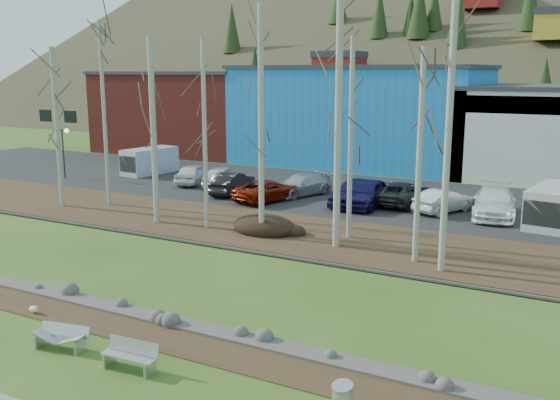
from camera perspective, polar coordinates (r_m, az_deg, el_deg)
The scene contains 36 objects.
ground at distance 19.46m, azimuth -19.41°, elevation -12.79°, with size 200.00×200.00×0.00m, color #315217.
dirt_strip at distance 20.77m, azimuth -15.06°, elevation -10.87°, with size 80.00×1.80×0.03m, color #382616.
near_bank_rocks at distance 21.45m, azimuth -13.21°, elevation -10.08°, with size 80.00×0.80×0.50m, color #47423D, non-canonical shape.
river at distance 24.45m, azimuth -6.79°, elevation -7.10°, with size 80.00×8.00×0.90m, color #131B32, non-canonical shape.
far_bank_rocks at distance 27.73m, azimuth -1.89°, elevation -4.73°, with size 80.00×0.80×0.46m, color #47423D, non-canonical shape.
far_bank at distance 30.41m, azimuth 1.16°, elevation -3.09°, with size 80.00×7.00×0.15m, color #382616.
parking_lot at distance 39.79m, azimuth 8.13°, elevation 0.33°, with size 80.00×14.00×0.14m, color black.
building_brick at distance 63.11m, azimuth -8.07°, elevation 8.04°, with size 16.32×12.24×7.80m.
building_blue at distance 54.36m, azimuth 7.51°, elevation 7.74°, with size 20.40×12.24×8.30m.
hillside at distance 97.04m, azimuth 21.32°, elevation 16.68°, with size 160.00×72.00×35.00m, color #373420, non-canonical shape.
bench_intact at distance 17.62m, azimuth -13.49°, elevation -13.64°, with size 1.64×0.59×0.81m.
bench_damaged at distance 19.38m, azimuth -19.35°, elevation -11.73°, with size 1.66×0.81×0.71m.
seagull at distance 22.33m, azimuth -21.59°, elevation -9.25°, with size 0.44×0.20×0.31m.
dirt_mound at distance 30.36m, azimuth -1.45°, elevation -2.35°, with size 3.26×2.30×0.64m, color black.
birch_0 at distance 37.82m, azimuth -19.70°, elevation 6.21°, with size 0.28×0.28×9.03m.
birch_1 at distance 37.32m, azimuth -15.78°, elevation 7.52°, with size 0.21×0.21×10.48m.
birch_2 at distance 32.30m, azimuth -11.50°, elevation 6.15°, with size 0.30×0.30×9.39m.
birch_3 at distance 30.71m, azimuth -6.90°, elevation 5.91°, with size 0.22×0.22×9.27m.
birch_4 at distance 28.80m, azimuth -1.74°, elevation 7.03°, with size 0.26×0.26×10.69m.
birch_5 at distance 28.88m, azimuth 6.48°, elevation 5.52°, with size 0.23×0.23×9.23m.
birch_6 at distance 25.57m, azimuth 12.62°, elevation 3.82°, with size 0.23×0.23×8.62m.
birch_7 at distance 27.15m, azimuth 5.36°, elevation 7.76°, with size 0.31×0.31×11.69m.
birch_8 at distance 24.44m, azimuth 15.13°, elevation 5.68°, with size 0.26×0.26×10.60m.
street_lamp at distance 48.09m, azimuth -19.28°, elevation 5.30°, with size 1.39×0.43×3.65m.
car_0 at distance 43.73m, azimuth -7.88°, elevation 2.40°, with size 1.66×4.12×1.40m, color white.
car_1 at distance 39.91m, azimuth -4.46°, elevation 1.58°, with size 1.48×4.25×1.40m, color black.
car_2 at distance 37.61m, azimuth -1.08°, elevation 0.90°, with size 2.13×4.63×1.29m, color maroon.
car_3 at distance 39.27m, azimuth 1.93°, elevation 1.39°, with size 1.86×4.58×1.33m, color #ABAEB4.
car_4 at distance 36.24m, azimuth 7.94°, elevation 0.61°, with size 1.87×4.64×1.58m, color #171247.
car_5 at distance 35.72m, azimuth 14.76°, elevation -0.08°, with size 1.36×3.89×1.28m, color silver.
car_6 at distance 37.26m, azimuth 11.16°, elevation 0.61°, with size 2.22×4.81×1.34m, color #252628.
car_7 at distance 35.52m, azimuth 19.00°, elevation -0.19°, with size 2.15×5.29×1.54m, color white.
car_8 at distance 36.50m, azimuth 6.85°, elevation 0.72°, with size 1.87×4.64×1.58m, color #171247.
car_9 at distance 42.44m, azimuth -5.40°, elevation 2.17°, with size 1.66×4.12×1.40m, color white.
van_white at distance 34.30m, azimuth 23.70°, elevation -0.56°, with size 2.54×4.79×2.00m.
van_grey at distance 48.57m, azimuth -11.99°, elevation 3.50°, with size 2.31×4.59×1.94m.
Camera 1 is at (13.49, -11.62, 7.86)m, focal length 40.00 mm.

